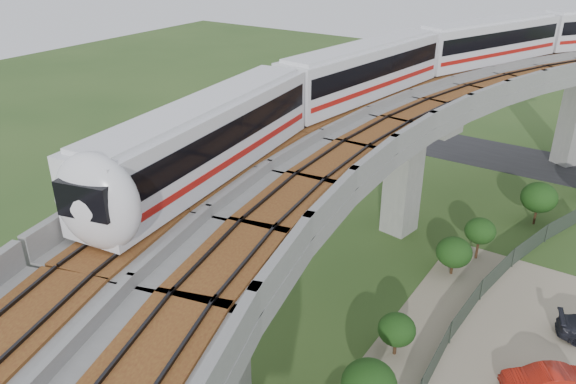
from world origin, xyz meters
name	(u,v)px	position (x,y,z in m)	size (l,w,h in m)	color
ground	(318,293)	(0.00, 0.00, 0.00)	(160.00, 160.00, 0.00)	#2F4E1F
asphalt_road	(467,149)	(0.00, 30.00, 0.01)	(60.00, 8.00, 0.03)	#232326
viaduct	(384,176)	(3.84, 0.00, 9.05)	(19.58, 73.98, 11.40)	#99968E
metro_train	(451,60)	(2.11, 14.39, 12.31)	(19.37, 59.46, 3.64)	silver
fence	(474,341)	(9.75, 0.00, 0.75)	(3.87, 38.73, 1.50)	#2D382D
tree_1	(539,197)	(9.31, 17.09, 2.28)	(2.70, 2.70, 3.43)	#382314
tree_2	(480,231)	(7.07, 9.61, 2.18)	(2.09, 2.09, 3.08)	#382314
tree_3	(454,252)	(6.27, 6.78, 1.67)	(2.34, 2.34, 2.67)	#382314
tree_4	(397,330)	(6.30, -2.47, 1.67)	(2.02, 2.02, 2.53)	#382314
tree_5	(369,384)	(7.13, -7.58, 2.46)	(2.53, 2.53, 3.54)	#382314
car_red	(544,381)	(13.50, -0.90, 0.70)	(1.40, 4.02, 1.32)	#9E190E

